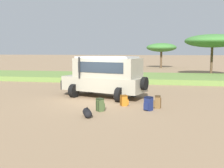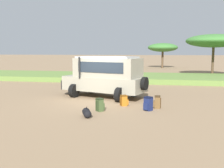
{
  "view_description": "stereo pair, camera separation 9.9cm",
  "coord_description": "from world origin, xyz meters",
  "views": [
    {
      "loc": [
        3.27,
        -13.94,
        2.77
      ],
      "look_at": [
        0.7,
        -0.28,
        1.0
      ],
      "focal_mm": 42.0,
      "sensor_mm": 36.0,
      "label": 1
    },
    {
      "loc": [
        3.37,
        -13.92,
        2.77
      ],
      "look_at": [
        0.7,
        -0.28,
        1.0
      ],
      "focal_mm": 42.0,
      "sensor_mm": 36.0,
      "label": 2
    }
  ],
  "objects": [
    {
      "name": "safari_vehicle",
      "position": [
        0.02,
        1.24,
        1.29
      ],
      "size": [
        5.45,
        3.61,
        2.44
      ],
      "color": "gray",
      "rests_on": "ground_plane"
    },
    {
      "name": "backpack_beside_front_wheel",
      "position": [
        3.13,
        -1.28,
        0.3
      ],
      "size": [
        0.38,
        0.34,
        0.61
      ],
      "color": "brown",
      "rests_on": "ground_plane"
    },
    {
      "name": "backpack_near_rear_wheel",
      "position": [
        2.73,
        -1.87,
        0.32
      ],
      "size": [
        0.45,
        0.47,
        0.65
      ],
      "color": "navy",
      "rests_on": "ground_plane"
    },
    {
      "name": "acacia_tree_far_left",
      "position": [
        3.24,
        29.31,
        3.28
      ],
      "size": [
        4.78,
        4.16,
        3.99
      ],
      "color": "brown",
      "rests_on": "ground_plane"
    },
    {
      "name": "grass_bank",
      "position": [
        0.0,
        11.11,
        0.22
      ],
      "size": [
        120.0,
        7.0,
        0.44
      ],
      "color": "olive",
      "rests_on": "ground_plane"
    },
    {
      "name": "duffel_bag_low_black_case",
      "position": [
        0.25,
        -3.52,
        0.16
      ],
      "size": [
        0.54,
        0.82,
        0.43
      ],
      "color": "black",
      "rests_on": "ground_plane"
    },
    {
      "name": "backpack_cluster_center",
      "position": [
        0.55,
        -2.43,
        0.3
      ],
      "size": [
        0.43,
        0.43,
        0.61
      ],
      "color": "#42562D",
      "rests_on": "ground_plane"
    },
    {
      "name": "backpack_outermost",
      "position": [
        1.46,
        -1.02,
        0.27
      ],
      "size": [
        0.45,
        0.41,
        0.55
      ],
      "color": "#B26619",
      "rests_on": "ground_plane"
    },
    {
      "name": "ground_plane",
      "position": [
        0.0,
        0.0,
        0.0
      ],
      "size": [
        320.0,
        320.0,
        0.0
      ],
      "primitive_type": "plane",
      "color": "#8C7051"
    },
    {
      "name": "acacia_tree_left_mid",
      "position": [
        8.65,
        16.14,
        3.82
      ],
      "size": [
        5.88,
        6.13,
        4.54
      ],
      "color": "brown",
      "rests_on": "ground_plane"
    }
  ]
}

